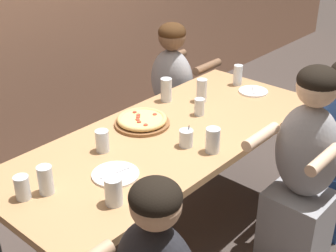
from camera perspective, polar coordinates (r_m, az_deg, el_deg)
The scene contains 18 objects.
ground_plane at distance 3.00m, azimuth -0.00°, elevation -13.69°, with size 18.00×18.00×0.00m, color #423833.
dining_table at distance 2.61m, azimuth -0.00°, elevation -2.64°, with size 2.00×0.82×0.75m.
pizza_board_main at distance 2.66m, azimuth -3.19°, elevation 0.64°, with size 0.32×0.32×0.05m.
empty_plate_a at distance 3.15m, azimuth 10.35°, elevation 4.18°, with size 0.19×0.19×0.02m.
empty_plate_b at distance 2.23m, azimuth -6.42°, elevation -5.87°, with size 0.22×0.22×0.02m.
cocktail_glass_blue at distance 2.44m, azimuth 2.22°, elevation -1.58°, with size 0.07×0.07×0.11m.
drinking_glass_a at distance 3.24m, azimuth 8.50°, elevation 6.06°, with size 0.06×0.06×0.14m.
drinking_glass_b at distance 2.95m, azimuth -0.22°, elevation 4.26°, with size 0.07×0.07×0.15m.
drinking_glass_c at distance 2.78m, azimuth 3.84°, elevation 2.21°, with size 0.06×0.06×0.10m.
drinking_glass_d at distance 2.01m, azimuth -6.66°, elevation -7.90°, with size 0.08×0.08×0.13m.
drinking_glass_e at distance 2.14m, azimuth -17.31°, elevation -7.35°, with size 0.07×0.07×0.11m.
drinking_glass_f at distance 2.13m, azimuth -14.70°, elevation -6.38°, with size 0.07×0.07×0.13m.
drinking_glass_g at distance 2.41m, azimuth -8.00°, elevation -1.95°, with size 0.07×0.07×0.12m.
drinking_glass_h at distance 2.39m, azimuth 5.48°, elevation -1.74°, with size 0.07×0.07×0.13m.
drinking_glass_i at distance 2.95m, azimuth 4.12°, elevation 4.18°, with size 0.07×0.07×0.15m.
diner_near_midright at distance 2.68m, azimuth 16.16°, elevation -5.75°, with size 0.51×0.40×1.18m.
diner_near_right at distance 3.02m, azimuth 19.43°, elevation -3.30°, with size 0.51×0.40×1.11m.
diner_far_right at distance 3.57m, azimuth 0.51°, elevation 3.18°, with size 0.51×0.40×1.11m.
Camera 1 is at (-1.70, -1.50, 1.96)m, focal length 50.00 mm.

